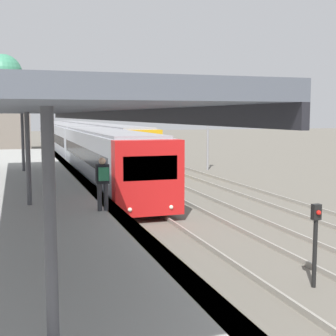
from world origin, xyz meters
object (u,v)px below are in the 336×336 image
Objects in this scene: train_far at (89,135)px; signal_mast_far at (208,130)px; signal_post_near at (315,236)px; person_on_platform at (103,179)px; train_near at (71,141)px.

signal_mast_far reaches higher than train_far.
signal_post_near is at bearing -106.91° from signal_mast_far.
signal_post_near is at bearing -53.97° from person_on_platform.
person_on_platform is 0.37× the size of signal_mast_far.
person_on_platform reaches higher than signal_post_near.
train_near is 1.07× the size of train_far.
signal_mast_far is at bearing 73.09° from signal_post_near.
signal_post_near is 23.36m from signal_mast_far.
train_far reaches higher than signal_post_near.
train_far is at bearing 82.06° from person_on_platform.
signal_mast_far is (6.78, 22.29, 1.69)m from signal_post_near.
signal_post_near is (-1.46, -43.83, -0.54)m from train_far.
person_on_platform is at bearing -97.94° from train_far.
person_on_platform is 27.20m from train_near.
train_near is (2.09, 27.12, -0.22)m from person_on_platform.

